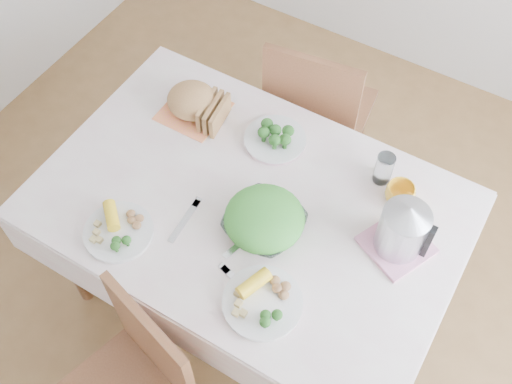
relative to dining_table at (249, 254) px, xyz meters
The scene contains 17 objects.
floor 0.38m from the dining_table, ahead, with size 3.60×3.60×0.00m, color brown.
dining_table is the anchor object (origin of this frame).
tablecloth 0.38m from the dining_table, ahead, with size 1.50×1.00×0.01m, color white.
chair_far 0.78m from the dining_table, 96.06° to the left, with size 0.43×0.43×0.96m, color brown.
salad_bowl 0.44m from the dining_table, 31.41° to the right, with size 0.26×0.26×0.06m, color white.
dinner_plate_left 0.61m from the dining_table, 133.16° to the right, with size 0.24×0.24×0.02m, color white.
dinner_plate_right 0.56m from the dining_table, 52.12° to the right, with size 0.26×0.26×0.02m, color white.
broccoli_plate 0.50m from the dining_table, 101.21° to the left, with size 0.24×0.24×0.02m, color beige.
napkin 0.62m from the dining_table, 147.83° to the left, with size 0.24×0.24×0.00m, color #FE8C51.
bread_loaf 0.66m from the dining_table, 147.83° to the left, with size 0.20×0.19×0.12m, color olive.
yellow_mug 0.69m from the dining_table, 31.84° to the left, with size 0.11×0.11×0.08m, color yellow.
glass_tumbler 0.67m from the dining_table, 43.09° to the left, with size 0.07×0.07×0.13m, color white.
pink_tray 0.66m from the dining_table, 11.56° to the left, with size 0.20×0.20×0.02m, color pink.
electric_kettle 0.74m from the dining_table, 11.56° to the left, with size 0.16×0.16×0.22m, color #B2B5BA.
fork_left 0.45m from the dining_table, 130.23° to the right, with size 0.02×0.19×0.00m, color silver.
fork_right 0.42m from the dining_table, 64.08° to the right, with size 0.02×0.19×0.00m, color silver.
knife 0.51m from the dining_table, 62.29° to the right, with size 0.02×0.19×0.00m, color silver.
Camera 1 is at (0.62, -0.99, 2.55)m, focal length 42.00 mm.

